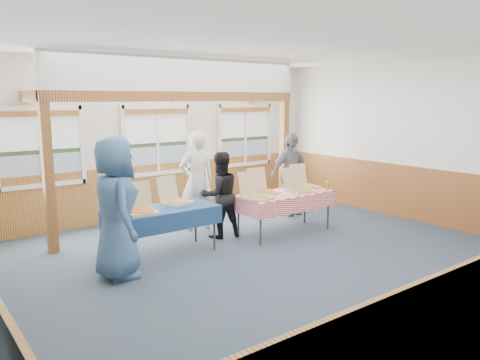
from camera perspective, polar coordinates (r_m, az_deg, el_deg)
name	(u,v)px	position (r m, az deg, el deg)	size (l,w,h in m)	color
floor	(263,259)	(7.36, 2.84, -9.58)	(8.00, 8.00, 0.00)	#273340
ceiling	(265,46)	(6.98, 3.07, 16.03)	(8.00, 8.00, 0.00)	white
wall_back	(156,140)	(9.92, -10.19, 4.81)	(8.00, 8.00, 0.00)	silver
wall_right	(417,142)	(10.03, 20.82, 4.38)	(8.00, 8.00, 0.00)	silver
wainscot_back	(158,190)	(10.04, -9.94, -1.17)	(7.98, 0.05, 1.10)	brown
wainscot_right	(413,193)	(10.15, 20.38, -1.53)	(0.05, 6.98, 1.10)	brown
window_left	(40,143)	(9.07, -23.17, 4.21)	(1.56, 0.10, 1.46)	white
window_mid	(157,136)	(9.87, -10.09, 5.26)	(1.56, 0.10, 1.46)	white
window_right	(245,132)	(11.10, 0.60, 5.91)	(1.56, 0.10, 1.46)	white
post_left	(49,179)	(7.96, -22.30, 0.10)	(0.15, 0.15, 2.40)	#5E3115
post_right	(284,156)	(10.39, 5.37, 2.94)	(0.15, 0.15, 2.40)	#5E3115
cross_beam	(185,96)	(8.82, -6.78, 10.08)	(5.15, 0.18, 0.18)	#5E3115
table_left	(162,212)	(7.44, -9.46, -3.89)	(1.85, 1.06, 0.76)	#323232
table_right	(285,196)	(8.57, 5.49, -1.94)	(1.89, 0.94, 0.76)	#323232
pizza_box_a	(142,209)	(7.15, -11.89, -3.48)	(0.49, 0.56, 0.45)	tan
pizza_box_b	(176,200)	(7.71, -7.81, -2.40)	(0.50, 0.57, 0.44)	tan
pizza_box_c	(256,195)	(7.99, 1.98, -1.86)	(0.46, 0.54, 0.45)	tan
pizza_box_d	(263,190)	(8.46, 2.87, -1.20)	(0.42, 0.51, 0.45)	tan
pizza_box_e	(298,188)	(8.66, 7.09, -1.02)	(0.43, 0.51, 0.43)	tan
pizza_box_f	(305,184)	(9.09, 7.93, -0.51)	(0.42, 0.51, 0.44)	tan
veggie_tray	(116,213)	(7.11, -14.85, -3.97)	(0.38, 0.38, 0.09)	black
drink_glass	(327,186)	(8.96, 10.60, -0.68)	(0.07, 0.07, 0.15)	#A2731B
woman_white	(197,181)	(8.78, -5.29, -0.11)	(0.68, 0.45, 1.87)	silver
woman_black	(220,195)	(8.29, -2.47, -1.83)	(0.75, 0.58, 1.54)	black
man_blue	(116,208)	(6.60, -14.91, -3.34)	(0.96, 0.62, 1.96)	#31567C
person_grey	(290,174)	(9.95, 6.10, 0.70)	(1.02, 0.42, 1.74)	slate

